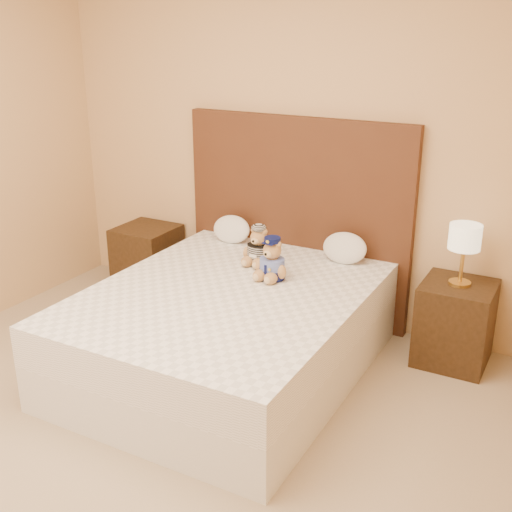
{
  "coord_description": "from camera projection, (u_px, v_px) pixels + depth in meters",
  "views": [
    {
      "loc": [
        1.91,
        -1.94,
        2.14
      ],
      "look_at": [
        0.07,
        1.45,
        0.71
      ],
      "focal_mm": 45.0,
      "sensor_mm": 36.0,
      "label": 1
    }
  ],
  "objects": [
    {
      "name": "pillow_right",
      "position": [
        345.0,
        247.0,
        4.43
      ],
      "size": [
        0.32,
        0.21,
        0.22
      ],
      "primitive_type": "ellipsoid",
      "color": "white",
      "rests_on": "bed"
    },
    {
      "name": "teddy_prisoner",
      "position": [
        259.0,
        246.0,
        4.38
      ],
      "size": [
        0.25,
        0.25,
        0.27
      ],
      "primitive_type": null,
      "rotation": [
        0.0,
        0.0,
        -0.07
      ],
      "color": "#A57140",
      "rests_on": "bed"
    },
    {
      "name": "lamp",
      "position": [
        465.0,
        240.0,
        3.99
      ],
      "size": [
        0.2,
        0.2,
        0.4
      ],
      "color": "gold",
      "rests_on": "nightstand_right"
    },
    {
      "name": "nightstand_right",
      "position": [
        455.0,
        323.0,
        4.19
      ],
      "size": [
        0.45,
        0.45,
        0.55
      ],
      "primitive_type": "cube",
      "color": "#392312",
      "rests_on": "ground"
    },
    {
      "name": "ground",
      "position": [
        105.0,
        476.0,
        3.19
      ],
      "size": [
        4.0,
        4.5,
        0.0
      ],
      "primitive_type": "cube",
      "color": "tan",
      "rests_on": "ground"
    },
    {
      "name": "nightstand_left",
      "position": [
        148.0,
        259.0,
        5.3
      ],
      "size": [
        0.45,
        0.45,
        0.55
      ],
      "primitive_type": "cube",
      "color": "#392312",
      "rests_on": "ground"
    },
    {
      "name": "teddy_police",
      "position": [
        272.0,
        258.0,
        4.13
      ],
      "size": [
        0.27,
        0.26,
        0.28
      ],
      "primitive_type": null,
      "rotation": [
        0.0,
        0.0,
        -0.14
      ],
      "color": "#A57140",
      "rests_on": "bed"
    },
    {
      "name": "pillow_left",
      "position": [
        231.0,
        228.0,
        4.84
      ],
      "size": [
        0.31,
        0.2,
        0.22
      ],
      "primitive_type": "ellipsoid",
      "color": "white",
      "rests_on": "bed"
    },
    {
      "name": "bed",
      "position": [
        228.0,
        331.0,
        4.09
      ],
      "size": [
        1.6,
        2.0,
        0.55
      ],
      "color": "white",
      "rests_on": "ground"
    },
    {
      "name": "room_walls",
      "position": [
        140.0,
        96.0,
        2.94
      ],
      "size": [
        4.04,
        4.52,
        2.72
      ],
      "color": "tan",
      "rests_on": "ground"
    },
    {
      "name": "headboard",
      "position": [
        297.0,
        219.0,
        4.75
      ],
      "size": [
        1.75,
        0.08,
        1.5
      ],
      "primitive_type": "cube",
      "color": "#462515",
      "rests_on": "ground"
    }
  ]
}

